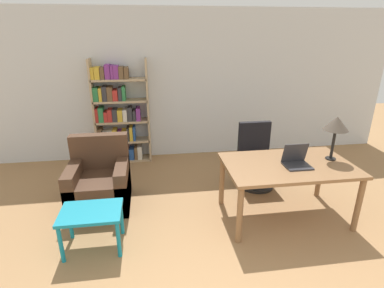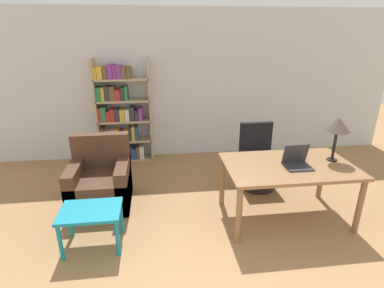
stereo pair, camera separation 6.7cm
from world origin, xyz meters
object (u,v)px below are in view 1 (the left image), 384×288
Objects in this scene: desk at (288,170)px; bookshelf at (118,117)px; table_lamp at (336,125)px; office_chair at (256,159)px; armchair at (100,184)px; laptop at (296,161)px; side_table_blue at (91,217)px.

desk is 0.84× the size of bookshelf.
table_lamp is 3.56m from bookshelf.
bookshelf is (-2.17, 1.25, 0.41)m from office_chair.
table_lamp is (0.60, 0.06, 0.55)m from desk.
laptop is at bearing -16.22° from armchair.
bookshelf reaches higher than table_lamp.
table_lamp reaches higher than office_chair.
desk is 2.41× the size of side_table_blue.
armchair is at bearing 163.78° from laptop.
side_table_blue is 0.35× the size of bookshelf.
laptop is at bearing -82.24° from office_chair.
bookshelf is (0.12, 2.45, 0.44)m from side_table_blue.
table_lamp is 3.09m from side_table_blue.
desk is 2.52m from armchair.
bookshelf is (-2.84, 2.11, -0.37)m from table_lamp.
side_table_blue is at bearing -152.40° from office_chair.
laptop reaches higher than armchair.
armchair is 1.61m from bookshelf.
armchair reaches higher than side_table_blue.
armchair is (-2.40, 0.66, -0.36)m from desk.
desk is 0.17m from laptop.
table_lamp is 0.60× the size of armchair.
bookshelf is (-2.24, 2.17, 0.18)m from desk.
office_chair is at bearing 127.62° from table_lamp.
bookshelf is at bearing 135.95° from laptop.
office_chair is at bearing 97.76° from laptop.
desk is 0.96m from office_chair.
laptop is at bearing -44.05° from bookshelf.
armchair reaches higher than desk.
office_chair is 2.36m from armchair.
side_table_blue is at bearing -92.75° from bookshelf.
laptop is 3.21m from bookshelf.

